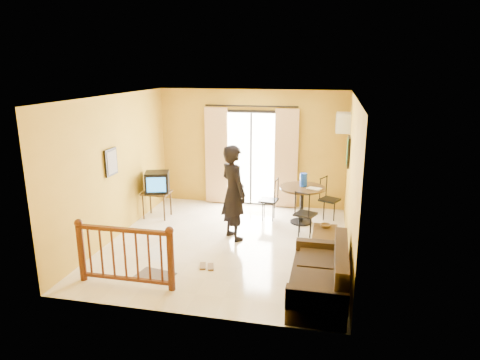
% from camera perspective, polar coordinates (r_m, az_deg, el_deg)
% --- Properties ---
extents(ground, '(5.00, 5.00, 0.00)m').
position_cam_1_polar(ground, '(8.38, -1.74, -8.42)').
color(ground, beige).
rests_on(ground, ground).
extents(room_shell, '(5.00, 5.00, 5.00)m').
position_cam_1_polar(room_shell, '(7.85, -1.84, 3.05)').
color(room_shell, white).
rests_on(room_shell, ground).
extents(balcony_door, '(2.25, 0.14, 2.46)m').
position_cam_1_polar(balcony_door, '(10.29, 1.47, 2.99)').
color(balcony_door, black).
rests_on(balcony_door, ground).
extents(tv_table, '(0.59, 0.50, 0.59)m').
position_cam_1_polar(tv_table, '(9.77, -11.05, -1.99)').
color(tv_table, black).
rests_on(tv_table, ground).
extents(television, '(0.62, 0.59, 0.46)m').
position_cam_1_polar(television, '(9.67, -10.98, -0.27)').
color(television, black).
rests_on(television, tv_table).
extents(picture_left, '(0.05, 0.42, 0.52)m').
position_cam_1_polar(picture_left, '(8.51, -16.81, 2.30)').
color(picture_left, black).
rests_on(picture_left, room_shell).
extents(dining_table, '(0.98, 0.98, 0.81)m').
position_cam_1_polar(dining_table, '(9.30, 8.27, -1.91)').
color(dining_table, black).
rests_on(dining_table, ground).
extents(water_jug, '(0.16, 0.16, 0.29)m').
position_cam_1_polar(water_jug, '(9.27, 8.46, 0.02)').
color(water_jug, blue).
rests_on(water_jug, dining_table).
extents(serving_tray, '(0.33, 0.27, 0.02)m').
position_cam_1_polar(serving_tray, '(9.15, 9.88, -1.13)').
color(serving_tray, '#EFE3CB').
rests_on(serving_tray, dining_table).
extents(dining_chairs, '(1.80, 1.60, 0.95)m').
position_cam_1_polar(dining_chairs, '(9.41, 8.05, -5.85)').
color(dining_chairs, black).
rests_on(dining_chairs, ground).
extents(air_conditioner, '(0.31, 0.60, 0.40)m').
position_cam_1_polar(air_conditioner, '(9.48, 13.57, 7.46)').
color(air_conditioner, white).
rests_on(air_conditioner, room_shell).
extents(botanical_print, '(0.05, 0.50, 0.60)m').
position_cam_1_polar(botanical_print, '(8.92, 14.24, 3.70)').
color(botanical_print, black).
rests_on(botanical_print, room_shell).
extents(coffee_table, '(0.45, 0.81, 0.36)m').
position_cam_1_polar(coffee_table, '(8.18, 11.24, -7.50)').
color(coffee_table, black).
rests_on(coffee_table, ground).
extents(bowl, '(0.24, 0.24, 0.06)m').
position_cam_1_polar(bowl, '(8.31, 11.33, -6.00)').
color(bowl, brown).
rests_on(bowl, coffee_table).
extents(sofa, '(0.81, 1.73, 0.83)m').
position_cam_1_polar(sofa, '(6.53, 10.93, -12.84)').
color(sofa, black).
rests_on(sofa, ground).
extents(standing_person, '(0.80, 0.81, 1.88)m').
position_cam_1_polar(standing_person, '(8.31, -0.89, -1.69)').
color(standing_person, black).
rests_on(standing_person, ground).
extents(stair_balustrade, '(1.63, 0.13, 1.04)m').
position_cam_1_polar(stair_balustrade, '(6.90, -15.13, -9.19)').
color(stair_balustrade, '#471E0F').
rests_on(stair_balustrade, ground).
extents(doormat, '(0.66, 0.50, 0.02)m').
position_cam_1_polar(doormat, '(7.30, -11.25, -12.36)').
color(doormat, '#504640').
rests_on(doormat, ground).
extents(sandals, '(0.31, 0.27, 0.03)m').
position_cam_1_polar(sandals, '(7.46, -4.46, -11.41)').
color(sandals, brown).
rests_on(sandals, ground).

